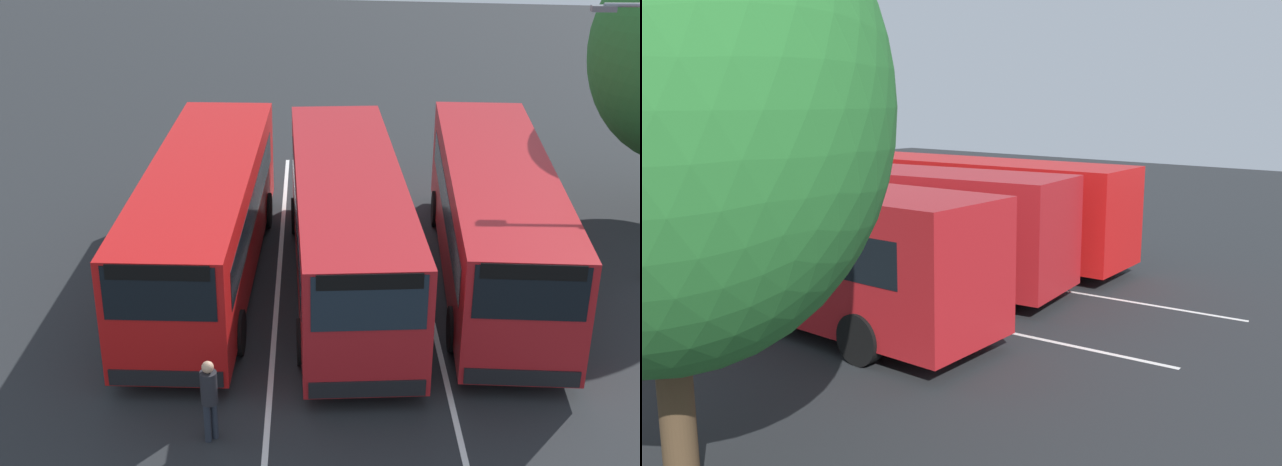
% 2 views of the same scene
% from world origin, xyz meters
% --- Properties ---
extents(ground_plane, '(77.06, 77.06, 0.00)m').
position_xyz_m(ground_plane, '(0.00, 0.00, 0.00)').
color(ground_plane, '#232628').
extents(bus_far_left, '(10.73, 3.38, 3.12)m').
position_xyz_m(bus_far_left, '(0.82, -3.57, 1.73)').
color(bus_far_left, red).
rests_on(bus_far_left, ground).
extents(bus_center_left, '(10.82, 4.24, 3.12)m').
position_xyz_m(bus_center_left, '(0.76, -0.01, 1.73)').
color(bus_center_left, '#AD191E').
rests_on(bus_center_left, ground).
extents(bus_center_right, '(10.70, 3.14, 3.12)m').
position_xyz_m(bus_center_right, '(-0.08, 3.59, 1.73)').
color(bus_center_right, '#AD191E').
rests_on(bus_center_right, ground).
extents(pedestrian, '(0.45, 0.45, 1.73)m').
position_xyz_m(pedestrian, '(7.10, -1.98, 1.02)').
color(pedestrian, '#232833').
rests_on(pedestrian, ground).
extents(lane_stripe_outer_left, '(16.46, 2.25, 0.01)m').
position_xyz_m(lane_stripe_outer_left, '(0.00, -1.86, 0.00)').
color(lane_stripe_outer_left, silver).
rests_on(lane_stripe_outer_left, ground).
extents(lane_stripe_inner_left, '(16.46, 2.25, 0.01)m').
position_xyz_m(lane_stripe_inner_left, '(0.00, 1.86, 0.00)').
color(lane_stripe_inner_left, silver).
rests_on(lane_stripe_inner_left, ground).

